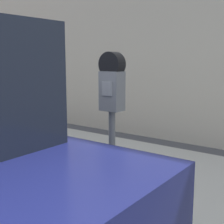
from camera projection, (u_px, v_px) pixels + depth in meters
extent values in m
cube|color=#ADAAA3|center=(126.00, 176.00, 4.01)|extent=(24.00, 2.80, 0.10)
cylinder|color=slate|center=(112.00, 166.00, 2.74)|extent=(0.06, 0.06, 1.00)
cube|color=slate|center=(112.00, 91.00, 2.63)|extent=(0.18, 0.13, 0.33)
cube|color=gray|center=(107.00, 89.00, 2.57)|extent=(0.10, 0.01, 0.12)
cylinder|color=black|center=(112.00, 64.00, 2.59)|extent=(0.21, 0.11, 0.21)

